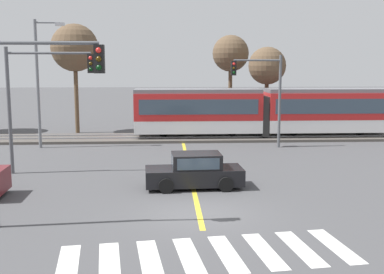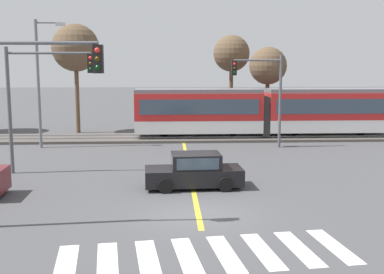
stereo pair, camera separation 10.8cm
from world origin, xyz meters
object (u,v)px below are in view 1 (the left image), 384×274
object	(u,v)px
traffic_light_near_left	(27,98)
bare_tree_far_east	(267,66)
traffic_light_far_right	(263,87)
bare_tree_east	(231,54)
traffic_light_mid_left	(38,89)
street_lamp_west	(40,76)
bare_tree_west	(75,48)
light_rail_tram	(263,110)
sedan_crossing	(194,172)

from	to	relation	value
traffic_light_near_left	bare_tree_far_east	world-z (taller)	bare_tree_far_east
traffic_light_far_right	bare_tree_east	bearing A→B (deg)	94.72
traffic_light_mid_left	bare_tree_far_east	world-z (taller)	bare_tree_far_east
traffic_light_near_left	traffic_light_mid_left	xyz separation A→B (m)	(-1.76, 8.08, -0.10)
street_lamp_west	bare_tree_west	distance (m)	7.21
bare_tree_west	bare_tree_east	world-z (taller)	bare_tree_west
bare_tree_east	traffic_light_far_right	bearing A→B (deg)	-85.28
bare_tree_east	bare_tree_far_east	size ratio (longest dim) A/B	1.16
street_lamp_west	traffic_light_far_right	bearing A→B (deg)	-2.61
light_rail_tram	bare_tree_far_east	size ratio (longest dim) A/B	2.75
bare_tree_far_east	traffic_light_near_left	bearing A→B (deg)	-119.04
traffic_light_mid_left	street_lamp_west	world-z (taller)	street_lamp_west
traffic_light_near_left	bare_tree_east	world-z (taller)	bare_tree_east
street_lamp_west	bare_tree_east	xyz separation A→B (m)	(13.36, 9.16, 1.58)
sedan_crossing	traffic_light_near_left	distance (m)	8.21
light_rail_tram	traffic_light_far_right	distance (m)	4.36
sedan_crossing	traffic_light_far_right	distance (m)	11.72
light_rail_tram	traffic_light_far_right	size ratio (longest dim) A/B	3.12
sedan_crossing	traffic_light_near_left	size ratio (longest dim) A/B	0.65
light_rail_tram	sedan_crossing	bearing A→B (deg)	-112.62
traffic_light_near_left	bare_tree_far_east	distance (m)	25.56
light_rail_tram	street_lamp_west	xyz separation A→B (m)	(-14.98, -3.20, 2.55)
sedan_crossing	bare_tree_east	bearing A→B (deg)	78.10
street_lamp_west	traffic_light_mid_left	bearing A→B (deg)	-76.52
sedan_crossing	bare_tree_east	distance (m)	21.06
traffic_light_far_right	street_lamp_west	bearing A→B (deg)	177.39
traffic_light_far_right	traffic_light_mid_left	distance (m)	14.14
light_rail_tram	traffic_light_mid_left	world-z (taller)	traffic_light_mid_left
traffic_light_far_right	bare_tree_far_east	xyz separation A→B (m)	(1.78, 7.42, 1.25)
traffic_light_far_right	street_lamp_west	size ratio (longest dim) A/B	0.73
traffic_light_far_right	bare_tree_east	xyz separation A→B (m)	(-0.81, 9.81, 2.25)
traffic_light_mid_left	street_lamp_west	xyz separation A→B (m)	(-1.79, 7.48, 0.44)
sedan_crossing	traffic_light_mid_left	bearing A→B (deg)	156.19
sedan_crossing	light_rail_tram	bearing A→B (deg)	67.38
bare_tree_west	bare_tree_far_east	distance (m)	15.04
bare_tree_east	bare_tree_west	bearing A→B (deg)	-169.49
light_rail_tram	bare_tree_east	distance (m)	7.44
light_rail_tram	bare_tree_west	world-z (taller)	bare_tree_west
traffic_light_near_left	street_lamp_west	world-z (taller)	street_lamp_west
traffic_light_mid_left	traffic_light_near_left	bearing A→B (deg)	-77.72
bare_tree_west	bare_tree_east	xyz separation A→B (m)	(12.39, 2.30, -0.38)
light_rail_tram	traffic_light_near_left	distance (m)	22.07
light_rail_tram	traffic_light_near_left	bearing A→B (deg)	-121.35
street_lamp_west	bare_tree_west	bearing A→B (deg)	81.94
traffic_light_near_left	street_lamp_west	distance (m)	15.96
light_rail_tram	traffic_light_far_right	world-z (taller)	traffic_light_far_right
sedan_crossing	bare_tree_west	world-z (taller)	bare_tree_west
sedan_crossing	bare_tree_far_east	xyz separation A→B (m)	(6.78, 17.51, 4.49)
traffic_light_near_left	traffic_light_far_right	bearing A→B (deg)	54.54
traffic_light_far_right	traffic_light_mid_left	xyz separation A→B (m)	(-12.38, -6.83, 0.23)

